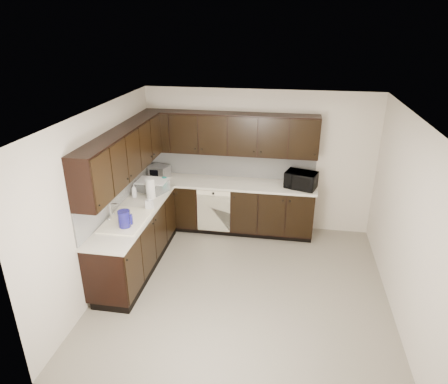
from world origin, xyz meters
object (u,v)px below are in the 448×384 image
Objects in this scene: toaster_oven at (159,171)px; storage_bin at (152,186)px; blue_pitcher at (124,219)px; microwave at (301,180)px; sink at (126,225)px.

toaster_oven is 0.73× the size of storage_bin.
blue_pitcher is (0.14, -1.93, 0.02)m from toaster_oven.
storage_bin is at bearing -65.06° from toaster_oven.
microwave reaches higher than toaster_oven.
microwave is 1.51× the size of toaster_oven.
microwave is at bearing 12.69° from storage_bin.
toaster_oven reaches higher than storage_bin.
toaster_oven is at bearing 92.26° from sink.
toaster_oven is at bearing 82.98° from blue_pitcher.
sink is 1.77× the size of storage_bin.
toaster_oven is (-0.07, 1.75, 0.16)m from sink.
blue_pitcher is (0.05, -1.29, 0.03)m from storage_bin.
microwave reaches higher than storage_bin.
sink is 2.44× the size of toaster_oven.
blue_pitcher is at bearing -68.71° from toaster_oven.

